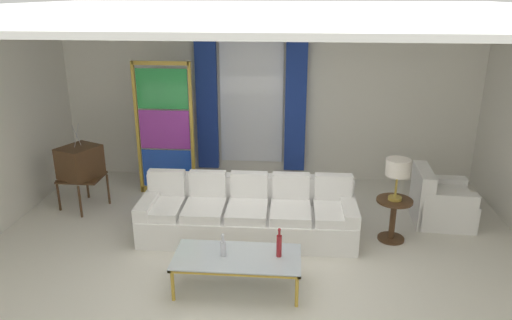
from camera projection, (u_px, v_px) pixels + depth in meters
name	position (u px, v px, depth m)	size (l,w,h in m)	color
ground_plane	(253.00, 263.00, 6.05)	(16.00, 16.00, 0.00)	silver
wall_rear	(268.00, 95.00, 8.43)	(8.00, 0.12, 3.00)	white
ceiling_slab	(259.00, 9.00, 5.80)	(8.00, 7.60, 0.04)	white
curtained_window	(251.00, 83.00, 8.22)	(2.00, 0.17, 2.70)	white
couch_white_long	(248.00, 214.00, 6.66)	(2.93, 0.96, 0.86)	white
coffee_table	(237.00, 259.00, 5.42)	(1.43, 0.67, 0.41)	silver
bottle_blue_decanter	(223.00, 247.00, 5.38)	(0.06, 0.06, 0.27)	silver
bottle_crystal_tall	(279.00, 245.00, 5.36)	(0.06, 0.06, 0.35)	maroon
vintage_tv	(80.00, 163.00, 7.37)	(0.71, 0.75, 1.35)	#472D19
armchair_white	(439.00, 203.00, 7.06)	(0.86, 0.86, 0.80)	white
stained_glass_divider	(165.00, 132.00, 7.81)	(0.95, 0.05, 2.20)	gold
peacock_figurine	(184.00, 192.00, 7.60)	(0.44, 0.60, 0.50)	beige
round_side_table	(393.00, 216.00, 6.50)	(0.48, 0.48, 0.59)	#472D19
table_lamp_brass	(398.00, 169.00, 6.27)	(0.32, 0.32, 0.57)	#B29338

